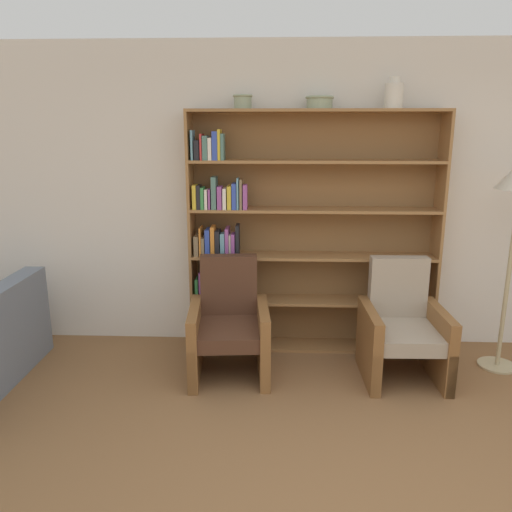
% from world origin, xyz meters
% --- Properties ---
extents(wall_back, '(12.00, 0.06, 2.75)m').
position_xyz_m(wall_back, '(0.00, 2.54, 1.38)').
color(wall_back, silver).
rests_on(wall_back, ground).
extents(bookshelf, '(2.21, 0.30, 2.16)m').
position_xyz_m(bookshelf, '(-0.40, 2.37, 1.06)').
color(bookshelf, olive).
rests_on(bookshelf, ground).
extents(bowl_sage, '(0.17, 0.17, 0.12)m').
position_xyz_m(bowl_sage, '(-0.82, 2.35, 2.22)').
color(bowl_sage, gray).
rests_on(bowl_sage, bookshelf).
extents(bowl_copper, '(0.24, 0.24, 0.11)m').
position_xyz_m(bowl_copper, '(-0.18, 2.35, 2.22)').
color(bowl_copper, gray).
rests_on(bowl_copper, bookshelf).
extents(vase_tall, '(0.15, 0.15, 0.25)m').
position_xyz_m(vase_tall, '(0.44, 2.35, 2.27)').
color(vase_tall, silver).
rests_on(vase_tall, bookshelf).
extents(armchair_leather, '(0.69, 0.73, 0.96)m').
position_xyz_m(armchair_leather, '(-0.91, 1.82, 0.40)').
color(armchair_leather, brown).
rests_on(armchair_leather, ground).
extents(armchair_cushioned, '(0.65, 0.69, 0.96)m').
position_xyz_m(armchair_cushioned, '(0.51, 1.82, 0.40)').
color(armchair_cushioned, brown).
rests_on(armchair_cushioned, ground).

